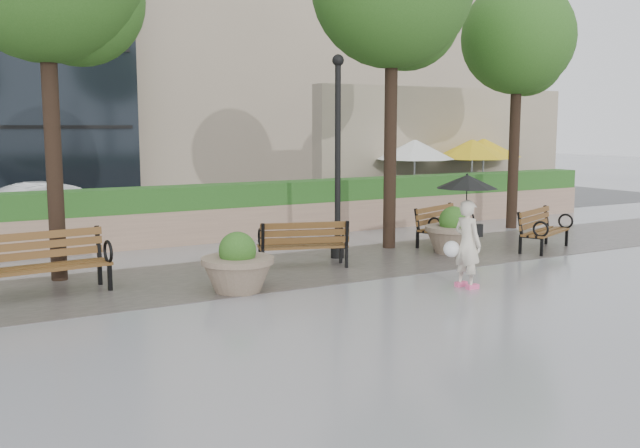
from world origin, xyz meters
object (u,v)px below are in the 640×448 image
bench_1 (49,277)px  car_right (57,207)px  bench_2 (303,254)px  planter_left (238,269)px  planter_right (453,235)px  bench_3 (444,234)px  bench_4 (544,238)px  lamppost (338,170)px  pedestrian (467,220)px

bench_1 → car_right: 7.63m
bench_2 → planter_left: bearing=51.4°
bench_1 → planter_right: same height
bench_2 → bench_3: bench_2 is taller
bench_2 → car_right: 8.23m
bench_4 → lamppost: bearing=138.8°
bench_3 → lamppost: lamppost is taller
lamppost → bench_2: bearing=-154.4°
bench_1 → pedestrian: (6.27, -2.92, 0.86)m
bench_2 → lamppost: (1.10, 0.53, 1.56)m
bench_1 → bench_4: 10.29m
planter_left → bench_3: bearing=18.3°
bench_4 → planter_left: size_ratio=1.49×
bench_3 → planter_left: (-5.99, -1.99, 0.13)m
bench_1 → bench_4: bench_1 is taller
car_right → pedestrian: pedestrian is taller
bench_2 → bench_4: bench_2 is taller
planter_right → bench_3: bearing=61.5°
bench_1 → pedestrian: size_ratio=1.03×
bench_3 → pedestrian: pedestrian is taller
planter_left → car_right: bearing=98.8°
bench_3 → planter_right: size_ratio=1.46×
bench_4 → planter_left: 7.49m
planter_left → bench_1: bearing=154.6°
bench_2 → pedestrian: size_ratio=0.95×
bench_3 → bench_2: bearing=168.1°
bench_2 → pedestrian: pedestrian is taller
car_right → pedestrian: bearing=-169.4°
car_right → bench_2: bearing=-171.0°
bench_3 → planter_left: 6.31m
planter_left → bench_2: bearing=33.6°
bench_2 → bench_1: bearing=17.3°
bench_4 → planter_left: (-7.49, -0.35, 0.13)m
planter_right → lamppost: lamppost is taller
bench_4 → car_right: car_right is taller
planter_left → planter_right: 5.58m
bench_1 → lamppost: (5.77, 0.48, 1.53)m
lamppost → bench_4: bearing=-17.9°
car_right → bench_4: bearing=-148.2°
bench_2 → bench_4: size_ratio=1.02×
pedestrian → bench_4: bearing=-70.0°
bench_3 → car_right: (-7.36, 6.82, 0.37)m
bench_1 → bench_3: bearing=-0.6°
bench_1 → bench_3: bench_1 is taller
planter_right → pedestrian: (-1.97, -2.65, 0.77)m
bench_4 → lamppost: lamppost is taller
bench_3 → planter_left: planter_left is taller
bench_2 → lamppost: lamppost is taller
lamppost → car_right: lamppost is taller
planter_right → pedestrian: pedestrian is taller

